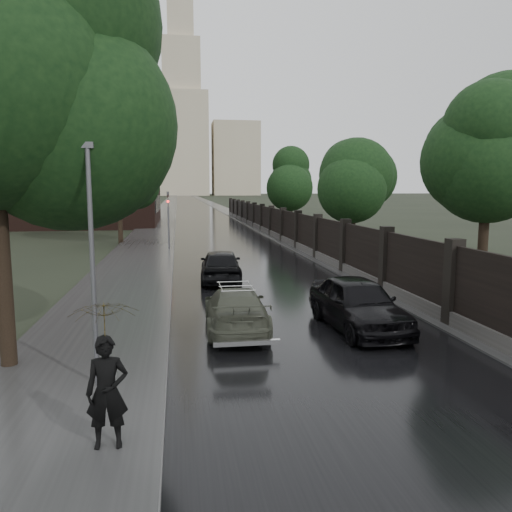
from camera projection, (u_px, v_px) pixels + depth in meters
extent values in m
plane|color=black|center=(371.00, 404.00, 9.80)|extent=(800.00, 800.00, 0.00)
cube|color=black|center=(187.00, 199.00, 195.80)|extent=(8.00, 420.00, 0.02)
cube|color=#2D2D2D|center=(172.00, 199.00, 194.87)|extent=(4.00, 420.00, 0.16)
cube|color=#2D2D2D|center=(201.00, 199.00, 196.64)|extent=(3.00, 420.00, 0.08)
cube|color=#383533|center=(278.00, 236.00, 41.80)|extent=(0.40, 75.00, 0.50)
cube|color=black|center=(278.00, 221.00, 41.63)|extent=(0.15, 75.00, 2.00)
cube|color=black|center=(231.00, 207.00, 78.85)|extent=(0.45, 0.45, 2.70)
cylinder|color=black|center=(120.00, 206.00, 37.55)|extent=(0.36, 0.36, 5.85)
sphere|color=black|center=(118.00, 174.00, 37.23)|extent=(4.25, 4.25, 4.25)
cylinder|color=black|center=(484.00, 228.00, 18.41)|extent=(0.36, 0.36, 5.53)
sphere|color=black|center=(488.00, 167.00, 18.11)|extent=(4.08, 4.08, 4.08)
cylinder|color=black|center=(353.00, 211.00, 32.12)|extent=(0.36, 0.36, 5.53)
sphere|color=black|center=(354.00, 176.00, 31.82)|extent=(4.08, 4.08, 4.08)
cylinder|color=black|center=(291.00, 203.00, 49.74)|extent=(0.36, 0.36, 5.53)
sphere|color=black|center=(291.00, 181.00, 49.44)|extent=(4.08, 4.08, 4.08)
cylinder|color=#59595E|center=(93.00, 273.00, 10.10)|extent=(0.10, 0.10, 5.00)
cube|color=#59595E|center=(87.00, 145.00, 9.76)|extent=(0.25, 0.12, 0.12)
cylinder|color=#59595E|center=(169.00, 229.00, 33.41)|extent=(0.12, 0.12, 3.00)
imported|color=#59595E|center=(168.00, 199.00, 33.14)|extent=(0.16, 0.20, 1.00)
sphere|color=#FF0C0C|center=(168.00, 201.00, 33.02)|extent=(0.14, 0.14, 0.14)
cube|color=black|center=(49.00, 137.00, 56.60)|extent=(24.00, 18.00, 20.00)
cube|color=tan|center=(128.00, 158.00, 295.63)|extent=(28.00, 22.00, 44.00)
cube|color=tan|center=(236.00, 159.00, 305.44)|extent=(28.00, 22.00, 44.00)
cube|color=tan|center=(183.00, 145.00, 299.46)|extent=(30.00, 30.00, 60.00)
cube|color=tan|center=(181.00, 76.00, 294.07)|extent=(22.00, 22.00, 40.00)
cube|color=tan|center=(180.00, 23.00, 290.04)|extent=(15.00, 15.00, 30.00)
imported|color=#484B3C|center=(236.00, 309.00, 14.86)|extent=(1.98, 4.50, 1.29)
imported|color=black|center=(221.00, 265.00, 22.51)|extent=(2.07, 4.58, 1.53)
imported|color=black|center=(358.00, 303.00, 14.90)|extent=(2.13, 4.76, 1.59)
imported|color=black|center=(107.00, 392.00, 7.77)|extent=(0.66, 0.44, 1.79)
imported|color=black|center=(103.00, 302.00, 7.58)|extent=(1.06, 1.08, 0.96)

